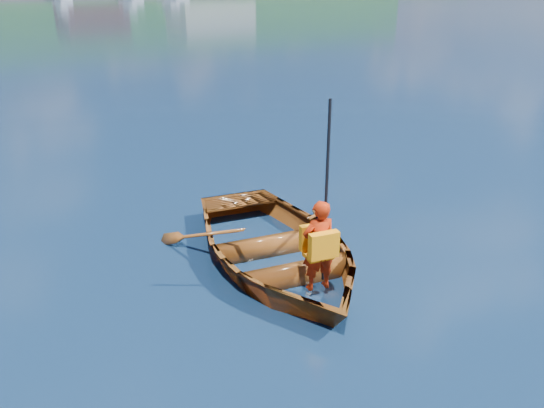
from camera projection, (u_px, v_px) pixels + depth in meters
The scene contains 3 objects.
ground at pixel (226, 270), 6.67m from camera, with size 600.00×600.00×0.00m.
rowboat at pixel (275, 247), 6.76m from camera, with size 3.23×4.03×0.74m.
child_paddler at pixel (319, 244), 5.88m from camera, with size 0.44×0.39×2.14m.
Camera 1 is at (-2.75, -5.20, 3.31)m, focal length 35.00 mm.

